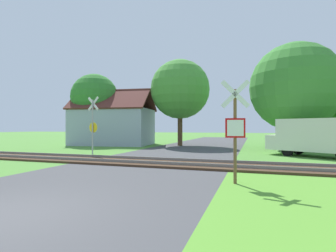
{
  "coord_description": "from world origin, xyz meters",
  "views": [
    {
      "loc": [
        4.66,
        -3.72,
        1.74
      ],
      "look_at": [
        0.5,
        8.94,
        1.8
      ],
      "focal_mm": 28.0,
      "sensor_mm": 36.0,
      "label": 1
    }
  ],
  "objects_px": {
    "house": "(113,125)",
    "mail_truck": "(315,136)",
    "tree_left": "(95,98)",
    "crossing_sign_far": "(93,123)",
    "tree_center": "(180,89)",
    "stop_sign_near": "(235,127)",
    "tree_right": "(295,87)"
  },
  "relations": [
    {
      "from": "house",
      "to": "tree_left",
      "type": "bearing_deg",
      "value": -176.15
    },
    {
      "from": "crossing_sign_far",
      "to": "tree_center",
      "type": "distance_m",
      "value": 10.72
    },
    {
      "from": "tree_left",
      "to": "house",
      "type": "bearing_deg",
      "value": 10.85
    },
    {
      "from": "tree_right",
      "to": "crossing_sign_far",
      "type": "bearing_deg",
      "value": -147.08
    },
    {
      "from": "tree_left",
      "to": "tree_right",
      "type": "bearing_deg",
      "value": -1.5
    },
    {
      "from": "tree_center",
      "to": "tree_left",
      "type": "distance_m",
      "value": 8.68
    },
    {
      "from": "stop_sign_near",
      "to": "tree_left",
      "type": "bearing_deg",
      "value": -54.05
    },
    {
      "from": "crossing_sign_far",
      "to": "tree_left",
      "type": "distance_m",
      "value": 10.66
    },
    {
      "from": "tree_left",
      "to": "crossing_sign_far",
      "type": "bearing_deg",
      "value": -56.73
    },
    {
      "from": "crossing_sign_far",
      "to": "mail_truck",
      "type": "bearing_deg",
      "value": 23.79
    },
    {
      "from": "house",
      "to": "tree_center",
      "type": "relative_size",
      "value": 1.02
    },
    {
      "from": "stop_sign_near",
      "to": "crossing_sign_far",
      "type": "bearing_deg",
      "value": -42.21
    },
    {
      "from": "house",
      "to": "stop_sign_near",
      "type": "bearing_deg",
      "value": -56.13
    },
    {
      "from": "crossing_sign_far",
      "to": "mail_truck",
      "type": "height_order",
      "value": "crossing_sign_far"
    },
    {
      "from": "stop_sign_near",
      "to": "tree_center",
      "type": "xyz_separation_m",
      "value": [
        -6.07,
        15.52,
        3.55
      ]
    },
    {
      "from": "crossing_sign_far",
      "to": "tree_right",
      "type": "height_order",
      "value": "tree_right"
    },
    {
      "from": "tree_right",
      "to": "mail_truck",
      "type": "bearing_deg",
      "value": -85.66
    },
    {
      "from": "crossing_sign_far",
      "to": "tree_center",
      "type": "relative_size",
      "value": 0.45
    },
    {
      "from": "house",
      "to": "mail_truck",
      "type": "distance_m",
      "value": 17.68
    },
    {
      "from": "stop_sign_near",
      "to": "house",
      "type": "distance_m",
      "value": 19.49
    },
    {
      "from": "tree_right",
      "to": "mail_truck",
      "type": "relative_size",
      "value": 1.59
    },
    {
      "from": "tree_left",
      "to": "mail_truck",
      "type": "relative_size",
      "value": 1.37
    },
    {
      "from": "stop_sign_near",
      "to": "tree_center",
      "type": "height_order",
      "value": "tree_center"
    },
    {
      "from": "tree_left",
      "to": "mail_truck",
      "type": "height_order",
      "value": "tree_left"
    },
    {
      "from": "tree_center",
      "to": "tree_left",
      "type": "bearing_deg",
      "value": -172.39
    },
    {
      "from": "crossing_sign_far",
      "to": "house",
      "type": "distance_m",
      "value": 9.74
    },
    {
      "from": "house",
      "to": "mail_truck",
      "type": "bearing_deg",
      "value": -26.09
    },
    {
      "from": "stop_sign_near",
      "to": "crossing_sign_far",
      "type": "xyz_separation_m",
      "value": [
        -9.0,
        5.75,
        0.25
      ]
    },
    {
      "from": "tree_center",
      "to": "stop_sign_near",
      "type": "bearing_deg",
      "value": -68.63
    },
    {
      "from": "house",
      "to": "tree_right",
      "type": "bearing_deg",
      "value": -9.96
    },
    {
      "from": "house",
      "to": "tree_center",
      "type": "height_order",
      "value": "tree_center"
    },
    {
      "from": "stop_sign_near",
      "to": "house",
      "type": "relative_size",
      "value": 0.39
    }
  ]
}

